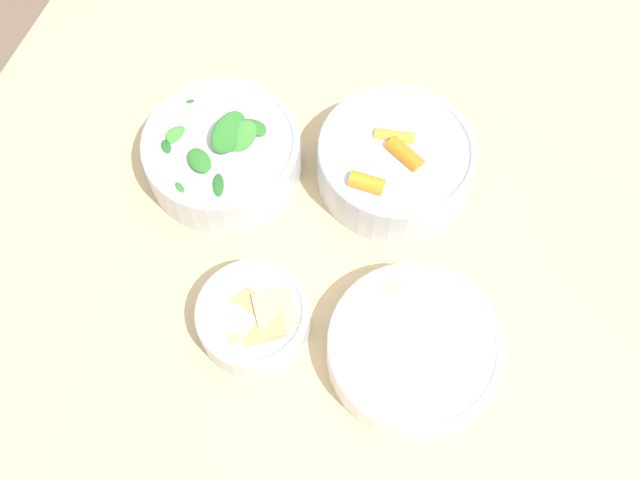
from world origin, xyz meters
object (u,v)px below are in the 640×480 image
bowl_carrots (396,161)px  bowl_beans_hotdog (413,349)px  bowl_greens (222,152)px  bowl_cookies (254,317)px

bowl_carrots → bowl_beans_hotdog: (0.23, 0.08, -0.01)m
bowl_greens → bowl_cookies: bearing=30.7°
bowl_beans_hotdog → bowl_cookies: bowl_cookies is taller
bowl_beans_hotdog → bowl_carrots: bearing=-159.5°
bowl_carrots → bowl_cookies: 0.27m
bowl_greens → bowl_cookies: size_ratio=1.52×
bowl_greens → bowl_cookies: (0.19, 0.11, -0.01)m
bowl_greens → bowl_beans_hotdog: bearing=60.0°
bowl_cookies → bowl_carrots: bearing=158.5°
bowl_carrots → bowl_greens: bowl_greens is taller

